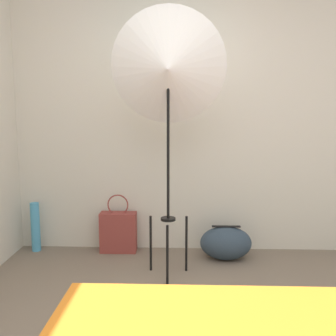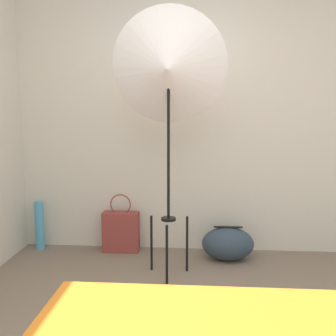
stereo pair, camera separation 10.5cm
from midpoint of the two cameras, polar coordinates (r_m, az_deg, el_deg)
wall_back at (r=3.63m, az=5.15°, el=8.25°), size 8.00×0.05×2.60m
photo_umbrella at (r=3.01m, az=1.18°, el=14.24°), size 0.90×0.40×2.08m
tote_bag at (r=3.72m, az=-5.97°, el=-9.08°), size 0.33×0.14×0.54m
duffel_bag at (r=3.55m, az=9.58°, el=-10.79°), size 0.45×0.29×0.30m
paper_roll at (r=3.91m, az=-17.36°, el=-7.98°), size 0.08×0.08×0.46m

